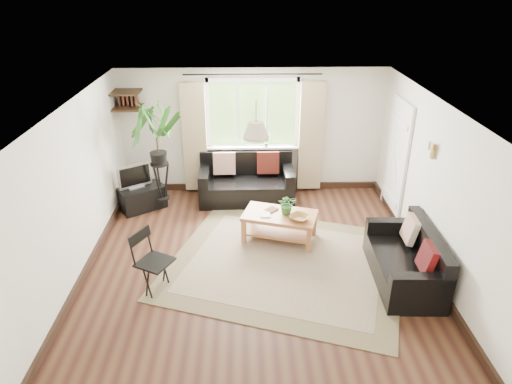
{
  "coord_description": "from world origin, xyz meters",
  "views": [
    {
      "loc": [
        -0.16,
        -5.59,
        3.95
      ],
      "look_at": [
        0.0,
        0.4,
        1.05
      ],
      "focal_mm": 32.0,
      "sensor_mm": 36.0,
      "label": 1
    }
  ],
  "objects_px": {
    "sofa_right": "(404,257)",
    "palm_stand": "(159,159)",
    "folding_chair": "(155,263)",
    "tv_stand": "(142,198)",
    "coffee_table": "(280,227)",
    "sofa_back": "(247,180)"
  },
  "relations": [
    {
      "from": "palm_stand",
      "to": "coffee_table",
      "type": "bearing_deg",
      "value": -29.16
    },
    {
      "from": "tv_stand",
      "to": "folding_chair",
      "type": "xyz_separation_m",
      "value": [
        0.67,
        -2.43,
        0.23
      ]
    },
    {
      "from": "palm_stand",
      "to": "folding_chair",
      "type": "xyz_separation_m",
      "value": [
        0.3,
        -2.43,
        -0.53
      ]
    },
    {
      "from": "sofa_back",
      "to": "palm_stand",
      "type": "height_order",
      "value": "palm_stand"
    },
    {
      "from": "folding_chair",
      "to": "sofa_right",
      "type": "bearing_deg",
      "value": -59.28
    },
    {
      "from": "tv_stand",
      "to": "coffee_table",
      "type": "bearing_deg",
      "value": -58.44
    },
    {
      "from": "palm_stand",
      "to": "sofa_right",
      "type": "bearing_deg",
      "value": -31.46
    },
    {
      "from": "sofa_back",
      "to": "palm_stand",
      "type": "xyz_separation_m",
      "value": [
        -1.55,
        -0.31,
        0.56
      ]
    },
    {
      "from": "tv_stand",
      "to": "palm_stand",
      "type": "height_order",
      "value": "palm_stand"
    },
    {
      "from": "sofa_right",
      "to": "palm_stand",
      "type": "xyz_separation_m",
      "value": [
        -3.72,
        2.28,
        0.6
      ]
    },
    {
      "from": "tv_stand",
      "to": "folding_chair",
      "type": "bearing_deg",
      "value": -107.66
    },
    {
      "from": "coffee_table",
      "to": "tv_stand",
      "type": "relative_size",
      "value": 1.46
    },
    {
      "from": "sofa_right",
      "to": "tv_stand",
      "type": "bearing_deg",
      "value": -117.03
    },
    {
      "from": "coffee_table",
      "to": "folding_chair",
      "type": "xyz_separation_m",
      "value": [
        -1.77,
        -1.27,
        0.2
      ]
    },
    {
      "from": "sofa_back",
      "to": "folding_chair",
      "type": "xyz_separation_m",
      "value": [
        -1.25,
        -2.74,
        0.02
      ]
    },
    {
      "from": "coffee_table",
      "to": "palm_stand",
      "type": "distance_m",
      "value": 2.48
    },
    {
      "from": "coffee_table",
      "to": "sofa_back",
      "type": "bearing_deg",
      "value": 109.6
    },
    {
      "from": "tv_stand",
      "to": "palm_stand",
      "type": "distance_m",
      "value": 0.84
    },
    {
      "from": "palm_stand",
      "to": "tv_stand",
      "type": "bearing_deg",
      "value": 179.35
    },
    {
      "from": "sofa_back",
      "to": "tv_stand",
      "type": "bearing_deg",
      "value": -171.65
    },
    {
      "from": "sofa_back",
      "to": "sofa_right",
      "type": "height_order",
      "value": "sofa_back"
    },
    {
      "from": "coffee_table",
      "to": "folding_chair",
      "type": "height_order",
      "value": "folding_chair"
    }
  ]
}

